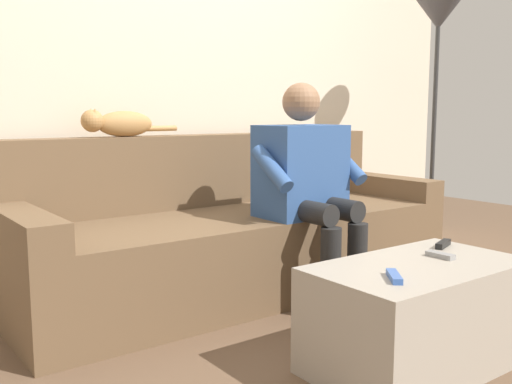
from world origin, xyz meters
TOP-DOWN VIEW (x-y plane):
  - ground_plane at (0.00, 0.60)m, footprint 8.00×8.00m
  - back_wall at (0.00, -0.64)m, footprint 4.56×0.06m
  - couch at (0.00, -0.14)m, footprint 2.45×0.86m
  - coffee_table at (0.00, 1.11)m, footprint 0.85×0.49m
  - person_solo_seated at (-0.20, 0.24)m, footprint 0.58×0.53m
  - cat_on_backrest at (0.53, -0.43)m, footprint 0.54×0.12m
  - remote_gray at (-0.14, 1.10)m, footprint 0.05×0.12m
  - remote_blue at (0.24, 1.19)m, footprint 0.11×0.13m
  - remote_black at (-0.31, 0.99)m, footprint 0.13×0.07m
  - floor_lamp at (-1.54, 0.01)m, footprint 0.30×0.30m

SIDE VIEW (x-z plane):
  - ground_plane at x=0.00m, z-range 0.00..0.00m
  - coffee_table at x=0.00m, z-range 0.00..0.41m
  - couch at x=0.00m, z-range -0.13..0.72m
  - remote_gray at x=-0.14m, z-range 0.41..0.43m
  - remote_blue at x=0.24m, z-range 0.41..0.43m
  - remote_black at x=-0.31m, z-range 0.41..0.43m
  - person_solo_seated at x=-0.20m, z-range 0.08..1.21m
  - cat_on_backrest at x=0.53m, z-range 0.85..1.00m
  - back_wall at x=0.00m, z-range 0.00..2.67m
  - floor_lamp at x=-1.54m, z-range 0.61..2.34m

